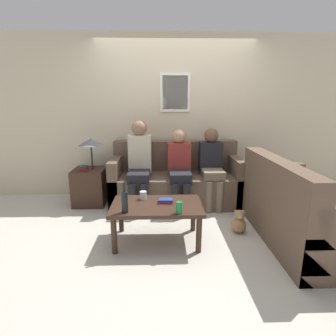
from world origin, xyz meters
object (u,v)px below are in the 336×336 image
object	(u,v)px
drinking_glass	(143,195)
person_middle	(180,166)
wine_bottle	(125,201)
couch_main	(176,182)
person_left	(140,161)
person_right	(212,164)
coffee_table	(157,210)
couch_side	(295,212)
teddy_bear	(239,223)

from	to	relation	value
drinking_glass	person_middle	bearing A→B (deg)	60.60
drinking_glass	wine_bottle	bearing A→B (deg)	-113.35
couch_main	person_left	distance (m)	0.68
person_right	coffee_table	bearing A→B (deg)	-126.61
couch_main	wine_bottle	size ratio (longest dim) A/B	6.18
coffee_table	person_left	distance (m)	1.14
coffee_table	person_right	world-z (taller)	person_right
couch_side	person_middle	world-z (taller)	person_middle
person_left	drinking_glass	bearing A→B (deg)	-83.16
couch_main	drinking_glass	size ratio (longest dim) A/B	20.95
couch_main	drinking_glass	distance (m)	1.16
wine_bottle	person_right	xyz separation A→B (m)	(1.13, 1.30, 0.08)
couch_side	person_right	bearing A→B (deg)	34.53
couch_main	person_middle	world-z (taller)	person_middle
coffee_table	person_middle	world-z (taller)	person_middle
teddy_bear	wine_bottle	bearing A→B (deg)	-163.36
couch_main	person_right	bearing A→B (deg)	-13.81
wine_bottle	teddy_bear	size ratio (longest dim) A/B	1.10
drinking_glass	person_middle	xyz separation A→B (m)	(0.48, 0.86, 0.15)
couch_side	drinking_glass	world-z (taller)	couch_side
couch_main	person_right	size ratio (longest dim) A/B	1.69
couch_main	teddy_bear	distance (m)	1.28
wine_bottle	drinking_glass	size ratio (longest dim) A/B	3.39
person_middle	teddy_bear	size ratio (longest dim) A/B	4.02
person_left	person_middle	size ratio (longest dim) A/B	1.11
couch_side	coffee_table	world-z (taller)	couch_side
wine_bottle	teddy_bear	xyz separation A→B (m)	(1.32, 0.39, -0.44)
wine_bottle	person_left	distance (m)	1.28
couch_side	person_left	bearing A→B (deg)	59.70
coffee_table	drinking_glass	size ratio (longest dim) A/B	10.65
coffee_table	wine_bottle	xyz separation A→B (m)	(-0.32, -0.21, 0.18)
couch_side	coffee_table	bearing A→B (deg)	89.64
couch_side	person_middle	distance (m)	1.65
couch_side	person_left	world-z (taller)	person_left
couch_side	teddy_bear	xyz separation A→B (m)	(-0.58, 0.19, -0.21)
couch_side	teddy_bear	world-z (taller)	couch_side
couch_side	person_right	world-z (taller)	person_right
wine_bottle	person_middle	xyz separation A→B (m)	(0.65, 1.23, 0.07)
wine_bottle	person_right	size ratio (longest dim) A/B	0.27
couch_main	coffee_table	distance (m)	1.26
person_right	teddy_bear	xyz separation A→B (m)	(0.18, -0.91, -0.53)
person_middle	person_right	size ratio (longest dim) A/B	0.99
couch_side	coffee_table	distance (m)	1.57
coffee_table	teddy_bear	size ratio (longest dim) A/B	3.47
coffee_table	person_middle	xyz separation A→B (m)	(0.32, 1.02, 0.26)
coffee_table	drinking_glass	world-z (taller)	drinking_glass
couch_main	wine_bottle	bearing A→B (deg)	-112.86
person_left	teddy_bear	xyz separation A→B (m)	(1.26, -0.88, -0.58)
wine_bottle	couch_main	bearing A→B (deg)	67.14
couch_main	teddy_bear	xyz separation A→B (m)	(0.71, -1.04, -0.21)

